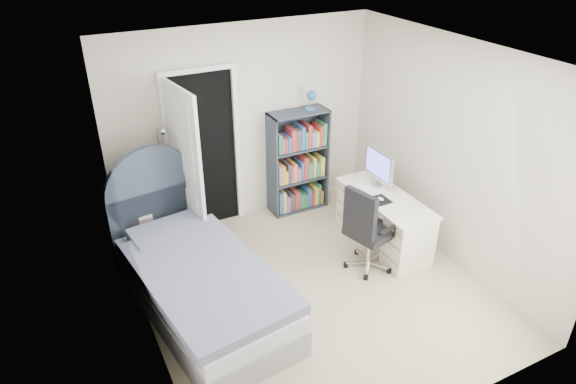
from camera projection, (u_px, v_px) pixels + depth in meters
name	position (u px, v px, depth m)	size (l,w,h in m)	color
room_shell	(317.00, 188.00, 4.93)	(3.50, 3.70, 2.60)	tan
door	(193.00, 163.00, 5.91)	(0.92, 0.83, 2.06)	black
bed	(198.00, 280.00, 5.18)	(1.37, 2.41, 1.41)	gray
nightstand	(149.00, 227.00, 5.88)	(0.42, 0.42, 0.61)	tan
floor_lamp	(167.00, 196.00, 6.10)	(0.21, 0.21, 1.48)	silver
bookcase	(298.00, 165.00, 6.77)	(0.77, 0.33, 1.64)	#323A45
desk	(383.00, 217.00, 6.14)	(0.54, 1.35, 1.11)	#F0E9C9
office_chair	(366.00, 227.00, 5.58)	(0.57, 0.59, 1.04)	silver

